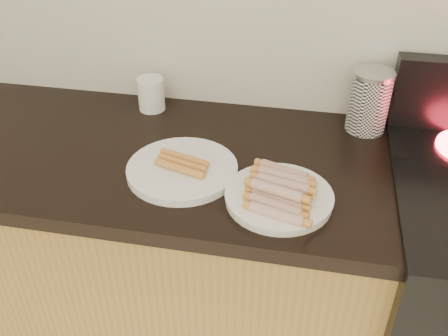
% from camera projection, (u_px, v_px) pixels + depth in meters
% --- Properties ---
extents(cabinet_base, '(2.20, 0.59, 0.86)m').
position_uv_depth(cabinet_base, '(27.00, 254.00, 1.67)').
color(cabinet_base, olive).
rests_on(cabinet_base, floor).
extents(main_plate, '(0.27, 0.27, 0.02)m').
position_uv_depth(main_plate, '(279.00, 198.00, 1.15)').
color(main_plate, white).
rests_on(main_plate, counter_slab).
extents(side_plate, '(0.28, 0.28, 0.02)m').
position_uv_depth(side_plate, '(182.00, 169.00, 1.24)').
color(side_plate, white).
rests_on(side_plate, counter_slab).
extents(hotdog_pile, '(0.12, 0.23, 0.05)m').
position_uv_depth(hotdog_pile, '(280.00, 189.00, 1.13)').
color(hotdog_pile, '#A0272F').
rests_on(hotdog_pile, main_plate).
extents(plain_sausages, '(0.12, 0.10, 0.02)m').
position_uv_depth(plain_sausages, '(182.00, 163.00, 1.23)').
color(plain_sausages, '#B96A4F').
rests_on(plain_sausages, side_plate).
extents(canister, '(0.11, 0.11, 0.18)m').
position_uv_depth(canister, '(369.00, 101.00, 1.38)').
color(canister, white).
rests_on(canister, counter_slab).
extents(mug, '(0.10, 0.10, 0.10)m').
position_uv_depth(mug, '(151.00, 94.00, 1.50)').
color(mug, white).
rests_on(mug, counter_slab).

